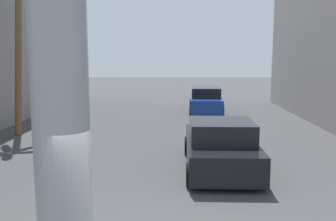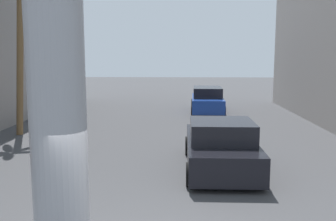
% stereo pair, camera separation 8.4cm
% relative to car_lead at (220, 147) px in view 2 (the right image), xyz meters
% --- Properties ---
extents(ground_plane, '(93.11, 93.11, 0.00)m').
position_rel_car_lead_xyz_m(ground_plane, '(-1.57, 4.06, -0.70)').
color(ground_plane, '#424244').
extents(car_lead, '(2.14, 4.66, 1.56)m').
position_rel_car_lead_xyz_m(car_lead, '(0.00, 0.00, 0.00)').
color(car_lead, black).
rests_on(car_lead, ground).
extents(car_far, '(2.11, 4.74, 1.56)m').
position_rel_car_lead_xyz_m(car_far, '(0.35, 11.95, 0.03)').
color(car_far, black).
rests_on(car_far, ground).
extents(palm_tree_mid_left, '(2.52, 2.41, 7.26)m').
position_rel_car_lead_xyz_m(palm_tree_mid_left, '(-8.31, 4.93, 4.10)').
color(palm_tree_mid_left, brown).
rests_on(palm_tree_mid_left, ground).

